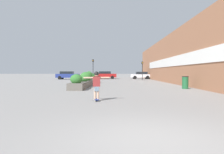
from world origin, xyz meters
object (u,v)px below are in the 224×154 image
at_px(car_leftmost, 177,75).
at_px(car_center_left, 68,75).
at_px(skateboard, 97,100).
at_px(car_center_right, 106,75).
at_px(car_rightmost, 141,75).
at_px(traffic_light_right, 142,67).
at_px(trash_bin, 185,83).
at_px(traffic_light_left, 93,66).
at_px(skateboarder, 96,82).

bearing_deg(car_leftmost, car_center_left, -90.50).
height_order(skateboard, car_leftmost, car_leftmost).
xyz_separation_m(skateboard, car_center_right, (-0.94, 31.50, 0.75)).
distance_m(skateboard, car_rightmost, 31.28).
distance_m(car_center_left, traffic_light_right, 14.56).
height_order(car_leftmost, traffic_light_right, traffic_light_right).
bearing_deg(trash_bin, car_center_left, 124.83).
relative_size(car_rightmost, traffic_light_right, 1.25).
height_order(skateboard, car_center_right, car_center_right).
bearing_deg(car_rightmost, traffic_light_right, 174.80).
bearing_deg(car_rightmost, car_center_left, 96.96).
relative_size(car_leftmost, car_center_left, 1.04).
bearing_deg(traffic_light_left, car_leftmost, 11.22).
bearing_deg(car_center_left, skateboard, 15.91).
relative_size(skateboarder, car_rightmost, 0.34).
distance_m(car_center_right, traffic_light_right, 9.41).
bearing_deg(car_rightmost, traffic_light_left, 119.06).
height_order(car_center_right, traffic_light_left, traffic_light_left).
bearing_deg(skateboarder, traffic_light_left, 86.98).
height_order(trash_bin, traffic_light_left, traffic_light_left).
height_order(trash_bin, car_center_right, car_center_right).
distance_m(trash_bin, car_leftmost, 22.36).
xyz_separation_m(car_center_left, traffic_light_left, (5.31, -3.33, 1.66)).
relative_size(trash_bin, traffic_light_right, 0.33).
xyz_separation_m(skateboarder, car_center_right, (-0.94, 31.50, -0.10)).
relative_size(skateboarder, traffic_light_left, 0.37).
distance_m(traffic_light_left, traffic_light_right, 8.67).
height_order(car_leftmost, traffic_light_left, traffic_light_left).
height_order(traffic_light_left, traffic_light_right, traffic_light_left).
distance_m(car_leftmost, car_center_right, 14.15).
distance_m(car_center_right, traffic_light_left, 6.49).
distance_m(skateboard, trash_bin, 9.94).
bearing_deg(car_center_right, car_center_left, -70.15).
xyz_separation_m(car_center_right, car_rightmost, (7.19, -0.86, -0.04)).
bearing_deg(skateboard, car_center_left, 96.38).
height_order(skateboard, traffic_light_right, traffic_light_right).
bearing_deg(car_rightmost, trash_bin, -178.48).
bearing_deg(trash_bin, car_rightmost, 91.52).
bearing_deg(skateboard, traffic_light_right, 67.55).
bearing_deg(car_leftmost, traffic_light_left, -78.78).
distance_m(skateboard, traffic_light_right, 25.76).
bearing_deg(traffic_light_left, car_center_right, 71.67).
distance_m(skateboarder, car_center_right, 31.52).
relative_size(skateboarder, car_center_left, 0.32).
height_order(skateboard, car_center_left, car_center_left).
height_order(trash_bin, car_leftmost, car_leftmost).
relative_size(traffic_light_left, traffic_light_right, 1.13).
height_order(car_rightmost, traffic_light_right, traffic_light_right).
height_order(car_center_left, traffic_light_left, traffic_light_left).
bearing_deg(skateboard, skateboarder, -99.53).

